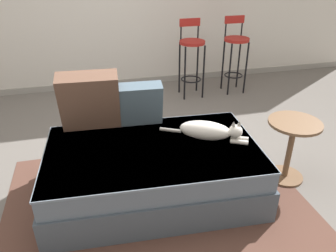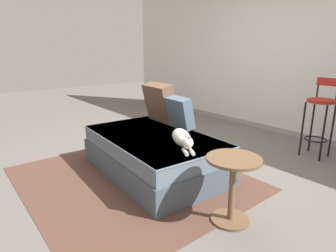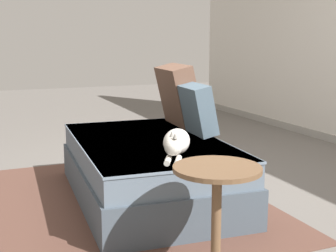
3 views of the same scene
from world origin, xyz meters
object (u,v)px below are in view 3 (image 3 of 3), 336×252
(couch, at_px, (148,169))
(throw_pillow_corner, at_px, (178,95))
(throw_pillow_middle, at_px, (198,109))
(cat, at_px, (176,142))
(side_table, at_px, (217,205))

(couch, xyz_separation_m, throw_pillow_corner, (-0.44, 0.44, 0.48))
(throw_pillow_corner, bearing_deg, throw_pillow_middle, -3.57)
(throw_pillow_corner, xyz_separation_m, cat, (0.91, -0.42, -0.18))
(throw_pillow_middle, distance_m, side_table, 1.34)
(throw_pillow_middle, bearing_deg, side_table, -22.01)
(couch, xyz_separation_m, side_table, (1.19, -0.07, 0.14))
(throw_pillow_corner, distance_m, throw_pillow_middle, 0.43)
(couch, bearing_deg, throw_pillow_corner, 134.86)
(side_table, bearing_deg, throw_pillow_corner, 162.47)
(couch, height_order, side_table, side_table)
(throw_pillow_corner, relative_size, throw_pillow_middle, 1.32)
(couch, bearing_deg, throw_pillow_middle, 92.28)
(throw_pillow_corner, height_order, cat, throw_pillow_corner)
(couch, height_order, cat, cat)
(throw_pillow_middle, distance_m, cat, 0.64)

